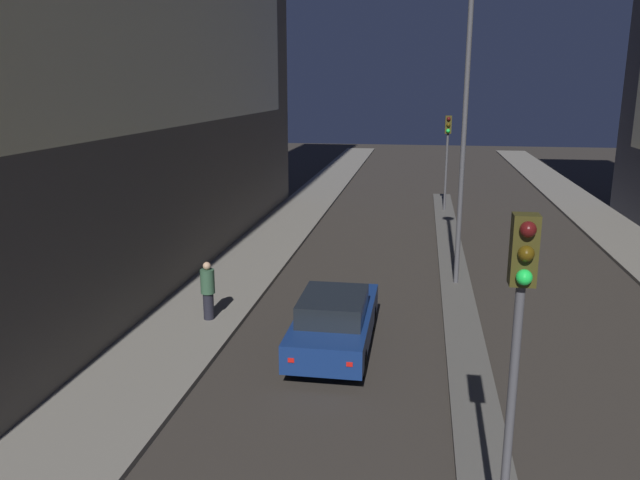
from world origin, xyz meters
The scene contains 6 objects.
median_strip centered at (0.00, 17.09, 0.07)m, with size 1.00×32.18×0.13m.
traffic_light_near centered at (0.00, 3.19, 3.68)m, with size 0.32×0.42×4.86m.
traffic_light_mid centered at (0.00, 28.20, 3.68)m, with size 0.32×0.42×4.86m.
street_lamp centered at (0.00, 15.72, 6.70)m, with size 0.57×0.57×9.46m.
car_left_lane centered at (-3.29, 10.03, 0.78)m, with size 1.83×4.73×1.53m.
pedestrian_on_left_sidewalk centered at (-7.01, 11.22, 0.99)m, with size 0.39×0.39×1.66m.
Camera 1 is at (-1.30, -4.52, 6.52)m, focal length 35.00 mm.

